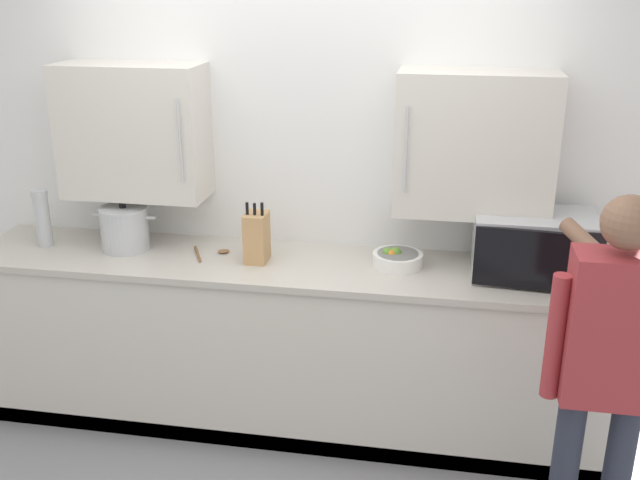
{
  "coord_description": "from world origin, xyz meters",
  "views": [
    {
      "loc": [
        0.74,
        -2.49,
        2.35
      ],
      "look_at": [
        0.15,
        0.83,
        1.1
      ],
      "focal_mm": 40.69,
      "sensor_mm": 36.0,
      "label": 1
    }
  ],
  "objects_px": {
    "fruit_bowl": "(397,258)",
    "thermos_flask": "(42,218)",
    "stock_pot": "(125,228)",
    "wooden_spoon": "(211,253)",
    "knife_block": "(257,237)",
    "person_figure": "(606,360)",
    "microwave_oven": "(529,245)"
  },
  "relations": [
    {
      "from": "fruit_bowl",
      "to": "thermos_flask",
      "type": "relative_size",
      "value": 0.8
    },
    {
      "from": "microwave_oven",
      "to": "stock_pot",
      "type": "height_order",
      "value": "microwave_oven"
    },
    {
      "from": "thermos_flask",
      "to": "person_figure",
      "type": "bearing_deg",
      "value": -16.38
    },
    {
      "from": "fruit_bowl",
      "to": "thermos_flask",
      "type": "bearing_deg",
      "value": -178.8
    },
    {
      "from": "knife_block",
      "to": "stock_pot",
      "type": "xyz_separation_m",
      "value": [
        -0.74,
        0.04,
        -0.01
      ]
    },
    {
      "from": "fruit_bowl",
      "to": "stock_pot",
      "type": "xyz_separation_m",
      "value": [
        -1.46,
        -0.01,
        0.08
      ]
    },
    {
      "from": "fruit_bowl",
      "to": "wooden_spoon",
      "type": "xyz_separation_m",
      "value": [
        -0.98,
        -0.0,
        -0.03
      ]
    },
    {
      "from": "wooden_spoon",
      "to": "stock_pot",
      "type": "distance_m",
      "value": 0.49
    },
    {
      "from": "wooden_spoon",
      "to": "thermos_flask",
      "type": "relative_size",
      "value": 0.68
    },
    {
      "from": "stock_pot",
      "to": "microwave_oven",
      "type": "bearing_deg",
      "value": 0.01
    },
    {
      "from": "stock_pot",
      "to": "thermos_flask",
      "type": "xyz_separation_m",
      "value": [
        -0.45,
        -0.03,
        0.04
      ]
    },
    {
      "from": "microwave_oven",
      "to": "knife_block",
      "type": "xyz_separation_m",
      "value": [
        -1.35,
        -0.04,
        -0.03
      ]
    },
    {
      "from": "fruit_bowl",
      "to": "thermos_flask",
      "type": "xyz_separation_m",
      "value": [
        -1.91,
        -0.04,
        0.12
      ]
    },
    {
      "from": "knife_block",
      "to": "fruit_bowl",
      "type": "relative_size",
      "value": 1.27
    },
    {
      "from": "wooden_spoon",
      "to": "person_figure",
      "type": "distance_m",
      "value": 2.02
    },
    {
      "from": "knife_block",
      "to": "wooden_spoon",
      "type": "distance_m",
      "value": 0.29
    },
    {
      "from": "knife_block",
      "to": "stock_pot",
      "type": "distance_m",
      "value": 0.74
    },
    {
      "from": "microwave_oven",
      "to": "wooden_spoon",
      "type": "bearing_deg",
      "value": 179.94
    },
    {
      "from": "stock_pot",
      "to": "person_figure",
      "type": "relative_size",
      "value": 0.22
    },
    {
      "from": "wooden_spoon",
      "to": "knife_block",
      "type": "bearing_deg",
      "value": -9.77
    },
    {
      "from": "thermos_flask",
      "to": "fruit_bowl",
      "type": "bearing_deg",
      "value": 1.2
    },
    {
      "from": "microwave_oven",
      "to": "knife_block",
      "type": "height_order",
      "value": "knife_block"
    },
    {
      "from": "knife_block",
      "to": "wooden_spoon",
      "type": "bearing_deg",
      "value": 170.23
    },
    {
      "from": "fruit_bowl",
      "to": "stock_pot",
      "type": "distance_m",
      "value": 1.46
    },
    {
      "from": "wooden_spoon",
      "to": "stock_pot",
      "type": "xyz_separation_m",
      "value": [
        -0.48,
        -0.0,
        0.11
      ]
    },
    {
      "from": "wooden_spoon",
      "to": "person_figure",
      "type": "relative_size",
      "value": 0.13
    },
    {
      "from": "microwave_oven",
      "to": "thermos_flask",
      "type": "bearing_deg",
      "value": -179.24
    },
    {
      "from": "fruit_bowl",
      "to": "stock_pot",
      "type": "relative_size",
      "value": 0.72
    },
    {
      "from": "knife_block",
      "to": "stock_pot",
      "type": "bearing_deg",
      "value": 176.64
    },
    {
      "from": "microwave_oven",
      "to": "thermos_flask",
      "type": "height_order",
      "value": "thermos_flask"
    },
    {
      "from": "stock_pot",
      "to": "fruit_bowl",
      "type": "bearing_deg",
      "value": 0.27
    },
    {
      "from": "fruit_bowl",
      "to": "thermos_flask",
      "type": "distance_m",
      "value": 1.91
    }
  ]
}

